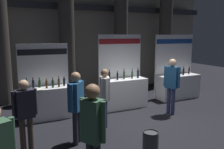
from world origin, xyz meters
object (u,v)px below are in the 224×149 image
object	(u,v)px
visitor_1	(25,110)
visitor_5	(76,101)
exhibitor_booth_1	(124,90)
visitor_8	(93,129)
exhibitor_booth_2	(178,83)
trash_bin	(150,146)
visitor_0	(105,93)
visitor_3	(172,81)
exhibitor_booth_0	(47,99)

from	to	relation	value
visitor_1	visitor_5	distance (m)	1.12
exhibitor_booth_1	visitor_8	bearing A→B (deg)	-124.08
exhibitor_booth_2	visitor_1	bearing A→B (deg)	-160.79
trash_bin	visitor_0	distance (m)	2.17
exhibitor_booth_1	visitor_3	world-z (taller)	exhibitor_booth_1
visitor_5	visitor_3	bearing A→B (deg)	140.95
exhibitor_booth_2	exhibitor_booth_1	bearing A→B (deg)	-176.85
exhibitor_booth_1	visitor_1	distance (m)	3.99
visitor_3	visitor_8	bearing A→B (deg)	94.52
visitor_5	visitor_8	world-z (taller)	visitor_8
exhibitor_booth_1	exhibitor_booth_2	size ratio (longest dim) A/B	1.00
exhibitor_booth_2	trash_bin	distance (m)	5.19
visitor_5	visitor_8	size ratio (longest dim) A/B	0.95
exhibitor_booth_0	trash_bin	distance (m)	3.77
exhibitor_booth_1	exhibitor_booth_2	xyz separation A→B (m)	(2.55, 0.14, -0.03)
trash_bin	visitor_8	xyz separation A→B (m)	(-1.42, -0.43, 0.78)
exhibitor_booth_2	visitor_5	xyz separation A→B (m)	(-4.90, -2.20, 0.43)
exhibitor_booth_2	visitor_8	size ratio (longest dim) A/B	1.40
exhibitor_booth_2	exhibitor_booth_0	bearing A→B (deg)	-178.79
visitor_3	visitor_5	distance (m)	3.45
visitor_3	visitor_8	size ratio (longest dim) A/B	0.99
visitor_5	exhibitor_booth_1	bearing A→B (deg)	170.04
exhibitor_booth_0	visitor_1	world-z (taller)	exhibitor_booth_0
visitor_0	visitor_3	distance (m)	2.35
visitor_0	visitor_3	xyz separation A→B (m)	(2.35, 0.04, 0.12)
exhibitor_booth_1	visitor_5	distance (m)	3.15
visitor_3	trash_bin	bearing A→B (deg)	103.06
visitor_5	visitor_8	xyz separation A→B (m)	(-0.27, -1.81, 0.04)
exhibitor_booth_0	exhibitor_booth_1	xyz separation A→B (m)	(2.67, -0.03, 0.05)
exhibitor_booth_2	visitor_3	distance (m)	2.18
exhibitor_booth_0	exhibitor_booth_2	world-z (taller)	exhibitor_booth_2
trash_bin	visitor_5	bearing A→B (deg)	129.88
exhibitor_booth_0	visitor_5	world-z (taller)	exhibitor_booth_0
exhibitor_booth_0	visitor_8	xyz separation A→B (m)	(0.05, -3.90, 0.50)
visitor_1	visitor_5	size ratio (longest dim) A/B	0.94
visitor_0	visitor_1	world-z (taller)	visitor_0
exhibitor_booth_2	visitor_3	size ratio (longest dim) A/B	1.41
visitor_0	visitor_1	size ratio (longest dim) A/B	1.01
exhibitor_booth_1	trash_bin	world-z (taller)	exhibitor_booth_1
trash_bin	visitor_3	world-z (taller)	visitor_3
visitor_8	visitor_3	bearing A→B (deg)	93.01
exhibitor_booth_0	visitor_0	bearing A→B (deg)	-46.32
visitor_3	visitor_8	world-z (taller)	visitor_8
exhibitor_booth_2	trash_bin	xyz separation A→B (m)	(-3.75, -3.57, -0.30)
trash_bin	visitor_3	distance (m)	3.16
exhibitor_booth_0	visitor_1	xyz separation A→B (m)	(-0.79, -1.99, 0.37)
exhibitor_booth_0	trash_bin	xyz separation A→B (m)	(1.47, -3.46, -0.28)
exhibitor_booth_0	trash_bin	world-z (taller)	exhibitor_booth_0
exhibitor_booth_0	visitor_8	distance (m)	3.93
exhibitor_booth_2	visitor_5	size ratio (longest dim) A/B	1.48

